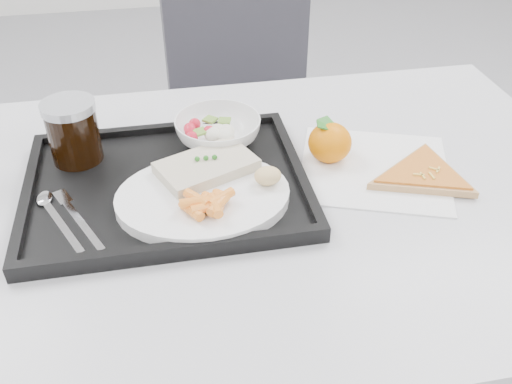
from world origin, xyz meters
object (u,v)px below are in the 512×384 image
Objects in this scene: salad_bowl at (218,131)px; tangerine at (330,142)px; pizza_slice at (423,174)px; dinner_plate at (203,197)px; table at (251,224)px; chair at (246,107)px; tray at (167,186)px; cola_glass at (73,130)px.

tangerine is (0.19, -0.07, -0.00)m from salad_bowl.
tangerine reaches higher than pizza_slice.
dinner_plate is 0.25m from tangerine.
salad_bowl reaches higher than pizza_slice.
pizza_slice reaches higher than table.
table is 1.29× the size of chair.
dinner_plate is (-0.19, -0.71, 0.24)m from chair.
dinner_plate is (0.05, -0.06, 0.02)m from tray.
table is 2.67× the size of tray.
tray is at bearing -110.40° from chair.
tangerine reaches higher than table.
table is 15.76× the size of tangerine.
cola_glass reaches higher than tray.
tangerine is (0.23, 0.10, 0.01)m from dinner_plate.
chair is 3.93× the size of pizza_slice.
tangerine is at bearing -20.57° from salad_bowl.
tangerine is at bearing -85.88° from chair.
table is 7.89× the size of salad_bowl.
table is 0.20m from tangerine.
cola_glass is 0.44m from tangerine.
table is 11.11× the size of cola_glass.
tray is 5.91× the size of tangerine.
tray is 1.67× the size of dinner_plate.
table is at bearing -77.04° from salad_bowl.
table is 0.30m from pizza_slice.
cola_glass is at bearing -178.02° from salad_bowl.
dinner_plate is 1.78× the size of salad_bowl.
chair reaches higher than salad_bowl.
tray is at bearing 130.38° from dinner_plate.
chair is 8.61× the size of cola_glass.
table is 5.07× the size of pizza_slice.
pizza_slice is at bearing -32.57° from tangerine.
table is at bearing -154.80° from tangerine.
salad_bowl reaches higher than dinner_plate.
salad_bowl is at bearing 159.43° from tangerine.
chair reaches higher than cola_glass.
tangerine is 0.32× the size of pizza_slice.
cola_glass is 0.46× the size of pizza_slice.
pizza_slice is at bearing -14.75° from cola_glass.
dinner_plate is at bearing -104.84° from chair.
tangerine is at bearing 147.43° from pizza_slice.
tangerine reaches higher than salad_bowl.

